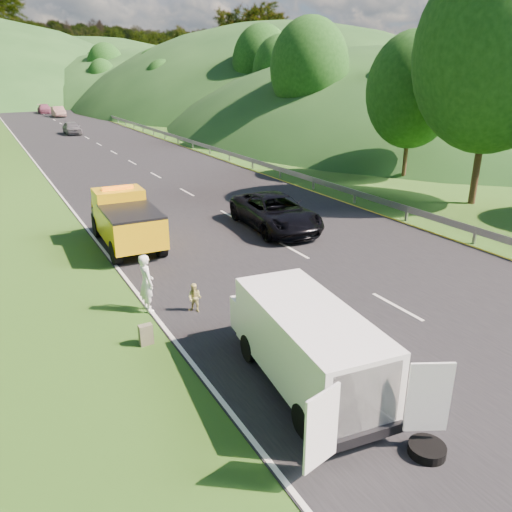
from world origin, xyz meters
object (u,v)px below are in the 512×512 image
suitcase (146,335)px  passing_suv (275,229)px  child (195,312)px  spare_tire (426,454)px  tow_truck (126,220)px  worker (333,393)px  woman (149,310)px  white_van (305,342)px

suitcase → passing_suv: (8.52, 7.37, -0.29)m
child → suitcase: 2.25m
child → spare_tire: bearing=-30.4°
tow_truck → spare_tire: (1.74, -15.05, -1.16)m
child → worker: (1.20, -5.41, 0.00)m
child → worker: size_ratio=0.52×
suitcase → passing_suv: passing_suv is taller
tow_truck → worker: 12.71m
woman → tow_truck: bearing=-12.4°
tow_truck → suitcase: tow_truck is taller
worker → suitcase: size_ratio=3.02×
woman → worker: size_ratio=1.03×
woman → child: 1.47m
tow_truck → child: bearing=-86.9°
tow_truck → spare_tire: size_ratio=7.69×
tow_truck → child: size_ratio=6.06×
white_van → spare_tire: 3.40m
child → suitcase: suitcase is taller
tow_truck → child: tow_truck is taller
suitcase → passing_suv: 11.26m
spare_tire → tow_truck: bearing=96.6°
passing_suv → spare_tire: bearing=-105.0°
woman → spare_tire: bearing=-164.5°
worker → passing_suv: bearing=34.7°
spare_tire → white_van: bearing=104.0°
passing_suv → child: bearing=-132.2°
child → suitcase: (-1.91, -1.16, 0.29)m
tow_truck → suitcase: size_ratio=9.50×
worker → passing_suv: 12.81m
suitcase → woman: bearing=71.0°
white_van → tow_truck: bearing=101.2°
suitcase → passing_suv: bearing=40.9°
child → worker: bearing=-29.4°
woman → suitcase: 2.10m
white_van → worker: white_van is taller
white_van → spare_tire: bearing=-69.3°
passing_suv → suitcase: bearing=-134.5°
spare_tire → passing_suv: size_ratio=0.13×
tow_truck → worker: size_ratio=3.15×
passing_suv → white_van: bearing=-113.2°
white_van → child: white_van is taller
worker → passing_suv: size_ratio=0.31×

